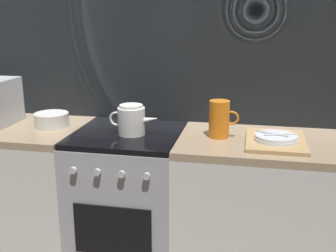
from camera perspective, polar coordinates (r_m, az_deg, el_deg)
The scene contains 7 objects.
back_wall at distance 2.59m, azimuth -3.67°, elevation 7.51°, with size 3.60×0.05×2.40m.
stove_unit at distance 2.51m, azimuth -5.33°, elevation -10.79°, with size 0.60×0.63×0.90m.
counter_right at distance 2.43m, azimuth 15.96°, elevation -12.29°, with size 1.20×0.60×0.90m.
kettle at distance 2.29m, azimuth -5.00°, elevation 0.83°, with size 0.28×0.15×0.17m.
mixing_bowl at distance 2.54m, azimuth -15.63°, elevation 0.83°, with size 0.20×0.20×0.08m, color silver.
pitcher at distance 2.24m, azimuth 7.06°, elevation 0.95°, with size 0.16×0.11×0.20m.
dish_pile at distance 2.21m, azimuth 14.51°, elevation -1.83°, with size 0.30×0.40×0.06m.
Camera 1 is at (0.67, -2.15, 1.56)m, focal length 44.56 mm.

